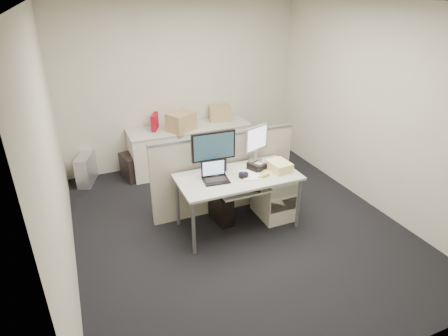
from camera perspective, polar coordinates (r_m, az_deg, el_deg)
name	(u,v)px	position (r m, az deg, el deg)	size (l,w,h in m)	color
floor	(237,226)	(4.98, 2.01, -8.76)	(4.00, 4.50, 0.01)	black
ceiling	(241,1)	(4.10, 2.64, 24.10)	(4.00, 4.50, 0.01)	white
wall_back	(182,86)	(6.38, -6.46, 12.35)	(4.00, 0.02, 2.70)	beige
wall_front	(383,235)	(2.71, 23.01, -9.40)	(4.00, 0.02, 2.70)	beige
wall_left	(52,155)	(4.00, -24.70, 1.75)	(0.02, 4.50, 2.70)	beige
wall_right	(374,109)	(5.48, 21.84, 8.40)	(0.02, 4.50, 2.70)	beige
desk	(238,181)	(4.64, 2.14, -1.93)	(1.50, 0.75, 0.73)	#B6B4AC
keyboard_tray	(244,190)	(4.51, 3.09, -3.41)	(0.62, 0.32, 0.02)	#B6B4AC
drawer_pedestal	(273,194)	(5.07, 7.50, -3.94)	(0.40, 0.55, 0.65)	beige
cubicle_partition	(224,174)	(5.05, 0.00, -0.91)	(2.00, 0.06, 1.10)	#B3A696
back_counter	(190,148)	(6.40, -5.18, 3.09)	(2.00, 0.60, 0.72)	beige
monitor_main	(214,153)	(4.55, -1.61, 2.28)	(0.55, 0.21, 0.55)	black
monitor_small	(256,144)	(4.93, 4.86, 3.67)	(0.39, 0.20, 0.48)	#B7B7BC
laptop	(216,173)	(4.43, -1.24, -0.70)	(0.30, 0.23, 0.23)	black
trackball	(243,175)	(4.57, 2.99, -1.10)	(0.12, 0.12, 0.05)	black
desk_phone	(257,167)	(4.78, 5.02, 0.19)	(0.21, 0.17, 0.07)	black
paper_stack	(251,175)	(4.63, 4.08, -1.05)	(0.22, 0.28, 0.01)	white
sticky_pad	(251,173)	(4.67, 4.16, -0.76)	(0.07, 0.07, 0.01)	yellow
travel_mug	(224,164)	(4.71, -0.06, 0.63)	(0.08, 0.08, 0.17)	black
banana	(264,175)	(4.59, 6.11, -1.13)	(0.20, 0.05, 0.04)	gold
cellphone	(221,171)	(4.71, -0.52, -0.44)	(0.05, 0.10, 0.01)	black
manila_folders	(279,166)	(4.78, 8.41, 0.31)	(0.23, 0.30, 0.11)	#F6DB8F
keyboard	(239,188)	(4.51, 2.30, -3.03)	(0.50, 0.18, 0.03)	black
pc_tower_desk	(221,207)	(4.97, -0.50, -5.95)	(0.17, 0.44, 0.41)	black
pc_tower_spare_dark	(129,167)	(6.22, -14.23, 0.10)	(0.17, 0.43, 0.40)	black
pc_tower_spare_silver	(86,169)	(6.30, -20.28, -0.15)	(0.20, 0.50, 0.47)	#B7B7BC
cardboard_box_left	(181,122)	(6.06, -6.50, 6.95)	(0.42, 0.31, 0.31)	tan
cardboard_box_right	(220,114)	(6.53, -0.63, 8.26)	(0.37, 0.28, 0.26)	tan
red_binder	(155,122)	(6.17, -10.51, 6.84)	(0.07, 0.30, 0.28)	maroon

